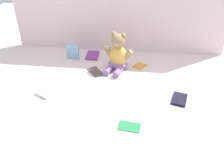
# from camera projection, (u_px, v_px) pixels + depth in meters

# --- Properties ---
(ground_plane) EXTENTS (3.20, 3.20, 0.00)m
(ground_plane) POSITION_uv_depth(u_px,v_px,m) (113.00, 79.00, 1.63)
(ground_plane) COLOR silver
(backdrop_drape) EXTENTS (1.66, 0.03, 0.73)m
(backdrop_drape) POSITION_uv_depth(u_px,v_px,m) (119.00, 6.00, 1.80)
(backdrop_drape) COLOR silver
(backdrop_drape) RESTS_ON ground_plane
(teddy_bear) EXTENTS (0.23, 0.22, 0.27)m
(teddy_bear) POSITION_uv_depth(u_px,v_px,m) (118.00, 56.00, 1.70)
(teddy_bear) COLOR #E5B24C
(teddy_bear) RESTS_ON ground_plane
(book_case_0) EXTENTS (0.09, 0.13, 0.02)m
(book_case_0) POSITION_uv_depth(u_px,v_px,m) (92.00, 55.00, 1.89)
(book_case_0) COLOR #833393
(book_case_0) RESTS_ON ground_plane
(book_case_1) EXTENTS (0.11, 0.12, 0.01)m
(book_case_1) POSITION_uv_depth(u_px,v_px,m) (140.00, 66.00, 1.77)
(book_case_1) COLOR orange
(book_case_1) RESTS_ON ground_plane
(book_case_2) EXTENTS (0.10, 0.03, 0.12)m
(book_case_2) POSITION_uv_depth(u_px,v_px,m) (73.00, 52.00, 1.84)
(book_case_2) COLOR #81B2D5
(book_case_2) RESTS_ON ground_plane
(book_case_3) EXTENTS (0.11, 0.14, 0.02)m
(book_case_3) POSITION_uv_depth(u_px,v_px,m) (179.00, 99.00, 1.43)
(book_case_3) COLOR black
(book_case_3) RESTS_ON ground_plane
(book_case_4) EXTENTS (0.12, 0.08, 0.01)m
(book_case_4) POSITION_uv_depth(u_px,v_px,m) (129.00, 126.00, 1.25)
(book_case_4) COLOR #298E4F
(book_case_4) RESTS_ON ground_plane
(book_case_5) EXTENTS (0.14, 0.15, 0.01)m
(book_case_5) POSITION_uv_depth(u_px,v_px,m) (96.00, 72.00, 1.70)
(book_case_5) COLOR #534844
(book_case_5) RESTS_ON ground_plane
(book_case_6) EXTENTS (0.13, 0.12, 0.02)m
(book_case_6) POSITION_uv_depth(u_px,v_px,m) (45.00, 93.00, 1.48)
(book_case_6) COLOR white
(book_case_6) RESTS_ON ground_plane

